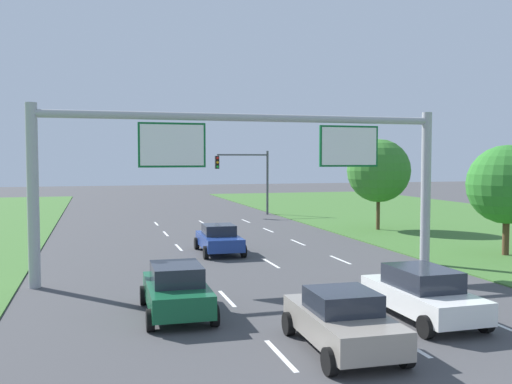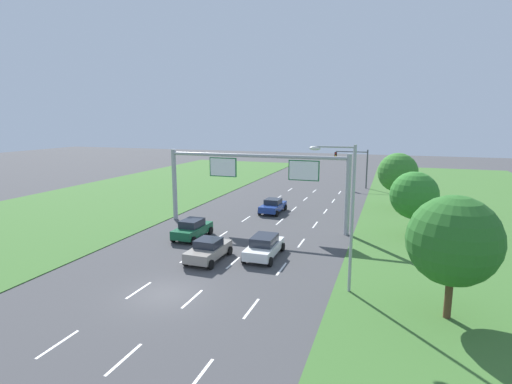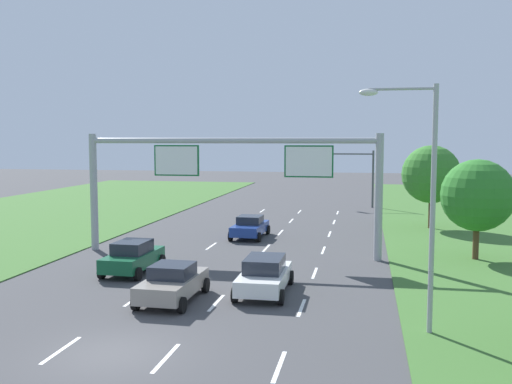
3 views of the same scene
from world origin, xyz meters
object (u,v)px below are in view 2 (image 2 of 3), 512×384
(roadside_tree_far, at_px, (398,172))
(car_far_ahead, at_px, (273,206))
(sign_gantry, at_px, (256,175))
(street_lamp, at_px, (346,206))
(car_mid_lane, at_px, (264,246))
(roadside_tree_near, at_px, (454,241))
(roadside_tree_mid, at_px, (414,195))
(car_lead_silver, at_px, (192,229))
(car_near_red, at_px, (208,250))
(traffic_light_mast, at_px, (353,161))

(roadside_tree_far, bearing_deg, car_far_ahead, -153.19)
(sign_gantry, relative_size, street_lamp, 2.03)
(car_mid_lane, xyz_separation_m, roadside_tree_near, (11.46, -5.71, 3.25))
(roadside_tree_mid, xyz_separation_m, roadside_tree_far, (-1.26, 11.08, 0.48))
(car_lead_silver, xyz_separation_m, roadside_tree_far, (16.20, 17.44, 3.28))
(sign_gantry, distance_m, roadside_tree_far, 17.34)
(car_far_ahead, relative_size, street_lamp, 0.50)
(car_mid_lane, bearing_deg, car_near_red, -151.87)
(car_near_red, xyz_separation_m, street_lamp, (9.62, -2.19, 4.31))
(roadside_tree_near, bearing_deg, street_lamp, 163.50)
(roadside_tree_near, relative_size, roadside_tree_far, 1.01)
(roadside_tree_mid, relative_size, roadside_tree_far, 0.90)
(car_lead_silver, distance_m, roadside_tree_far, 24.03)
(car_far_ahead, bearing_deg, car_near_red, -88.88)
(car_near_red, distance_m, car_lead_silver, 5.73)
(car_near_red, height_order, car_mid_lane, car_mid_lane)
(street_lamp, bearing_deg, sign_gantry, 128.24)
(car_near_red, relative_size, car_mid_lane, 0.94)
(roadside_tree_near, bearing_deg, sign_gantry, 137.55)
(sign_gantry, bearing_deg, street_lamp, -51.76)
(car_near_red, relative_size, sign_gantry, 0.24)
(car_far_ahead, bearing_deg, sign_gantry, -86.98)
(car_near_red, distance_m, traffic_light_mast, 35.35)
(traffic_light_mast, bearing_deg, sign_gantry, -104.22)
(car_near_red, xyz_separation_m, roadside_tree_far, (12.57, 21.88, 3.32))
(car_near_red, bearing_deg, roadside_tree_near, -12.80)
(car_near_red, bearing_deg, sign_gantry, 89.80)
(car_lead_silver, relative_size, roadside_tree_mid, 0.75)
(car_far_ahead, relative_size, roadside_tree_near, 0.68)
(sign_gantry, relative_size, roadside_tree_near, 2.74)
(car_near_red, relative_size, roadside_tree_mid, 0.75)
(car_mid_lane, distance_m, roadside_tree_mid, 13.89)
(car_near_red, distance_m, roadside_tree_near, 15.80)
(car_mid_lane, relative_size, roadside_tree_far, 0.72)
(street_lamp, bearing_deg, roadside_tree_far, 83.02)
(car_near_red, relative_size, car_far_ahead, 0.98)
(sign_gantry, height_order, street_lamp, street_lamp)
(car_far_ahead, distance_m, roadside_tree_far, 14.36)
(car_far_ahead, distance_m, traffic_light_mast, 20.33)
(car_lead_silver, height_order, car_far_ahead, car_lead_silver)
(sign_gantry, relative_size, traffic_light_mast, 3.08)
(car_mid_lane, xyz_separation_m, roadside_tree_mid, (10.31, 8.87, 2.80))
(car_far_ahead, height_order, street_lamp, street_lamp)
(car_far_ahead, bearing_deg, roadside_tree_mid, -17.70)
(traffic_light_mast, height_order, roadside_tree_mid, traffic_light_mast)
(roadside_tree_far, bearing_deg, car_mid_lane, -114.40)
(car_mid_lane, bearing_deg, roadside_tree_far, 65.01)
(sign_gantry, distance_m, street_lamp, 15.12)
(car_near_red, distance_m, sign_gantry, 10.52)
(car_near_red, height_order, traffic_light_mast, traffic_light_mast)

